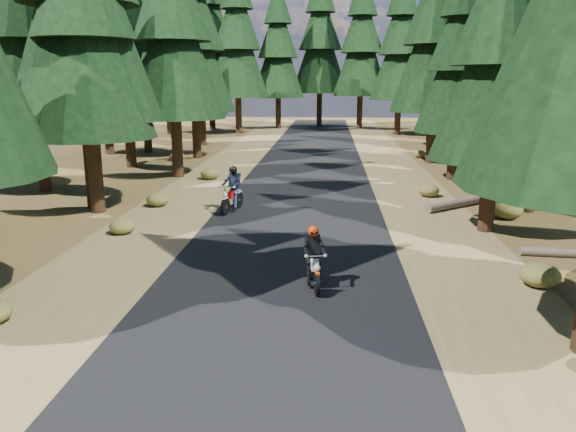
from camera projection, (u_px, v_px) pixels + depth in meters
The scene contains 9 objects.
ground at pixel (284, 273), 13.88m from camera, with size 120.00×120.00×0.00m, color #4C381B.
road at pixel (296, 223), 18.73m from camera, with size 6.00×100.00×0.01m, color black.
shoulder_l at pixel (161, 221), 19.05m from camera, with size 3.20×100.00×0.01m, color brown.
shoulder_r at pixel (435, 226), 18.40m from camera, with size 3.20×100.00×0.01m, color brown.
pine_forest at pixel (312, 23), 32.42m from camera, with size 34.59×55.08×16.32m.
log_near at pixel (477, 200), 21.67m from camera, with size 0.32×0.32×5.65m, color #4C4233.
understory_shrubs at pixel (356, 200), 21.15m from camera, with size 16.84×31.08×0.63m.
rider_lead at pixel (314, 267), 12.84m from camera, with size 0.73×1.65×1.42m.
rider_follow at pixel (232, 197), 20.27m from camera, with size 0.98×1.92×1.64m.
Camera 1 is at (1.07, -13.11, 4.65)m, focal length 35.00 mm.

